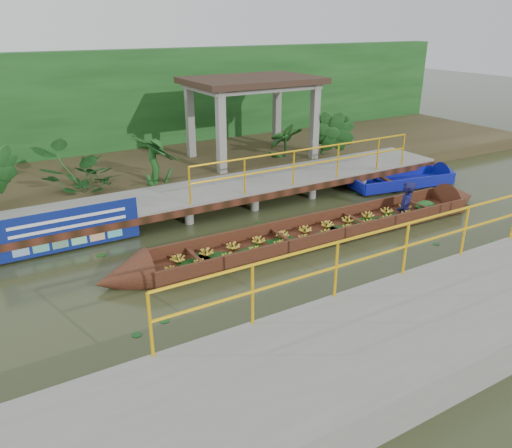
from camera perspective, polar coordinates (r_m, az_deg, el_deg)
ground at (r=11.52m, az=2.33°, el=-3.34°), size 80.00×80.00×0.00m
land_strip at (r=17.82m, az=-10.86°, el=6.41°), size 30.00×8.00×0.45m
far_dock at (r=14.14m, az=-5.10°, el=3.63°), size 16.00×2.06×1.66m
near_dock at (r=9.31m, az=22.15°, el=-9.72°), size 18.00×2.40×1.73m
pavilion at (r=17.46m, az=-0.48°, el=15.18°), size 4.40×3.00×3.00m
foliage_backdrop at (r=19.77m, az=-13.83°, el=13.00°), size 30.00×0.80×4.00m
vendor_boat at (r=12.53m, az=8.69°, el=-0.20°), size 11.02×1.35×2.28m
moored_blue_boat at (r=17.30m, az=18.77°, el=4.95°), size 4.08×1.61×0.94m
blue_banner at (r=12.14m, az=-20.48°, el=-0.56°), size 3.18×0.04×0.99m
tropical_plants at (r=15.15m, az=-12.55°, el=7.67°), size 14.34×1.34×1.68m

